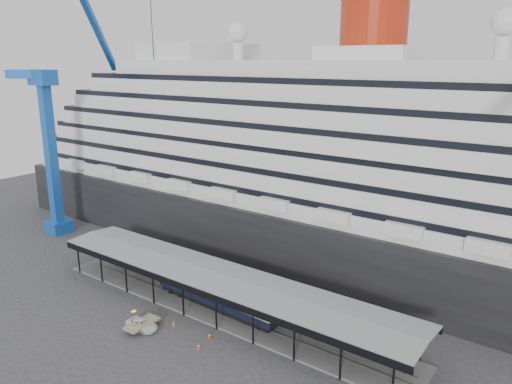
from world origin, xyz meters
TOP-DOWN VIEW (x-y plane):
  - ground at (0.00, 0.00)m, footprint 200.00×200.00m
  - cruise_ship at (0.05, 32.00)m, footprint 130.00×30.00m
  - platform_canopy at (0.00, 5.00)m, footprint 56.00×9.18m
  - crane_blue at (-45.11, 10.62)m, footprint 22.63×19.19m
  - port_truck at (-4.66, -4.71)m, footprint 4.51×2.14m
  - pullman_carriage at (-0.68, 5.00)m, footprint 20.43×3.46m
  - traffic_cone_left at (-1.98, -1.84)m, footprint 0.39×0.39m
  - traffic_cone_mid at (4.20, -3.79)m, footprint 0.42×0.42m
  - traffic_cone_right at (3.71, -1.32)m, footprint 0.46×0.46m

SIDE VIEW (x-z plane):
  - ground at x=0.00m, z-range 0.00..0.00m
  - traffic_cone_left at x=-1.98m, z-range 0.00..0.65m
  - traffic_cone_mid at x=4.20m, z-range 0.00..0.69m
  - traffic_cone_right at x=3.71m, z-range 0.00..0.75m
  - port_truck at x=-4.66m, z-range 0.00..1.24m
  - platform_canopy at x=0.00m, z-range -0.29..5.01m
  - pullman_carriage at x=-0.68m, z-range -7.54..12.43m
  - cruise_ship at x=0.05m, z-range -3.60..40.30m
  - crane_blue at x=-45.11m, z-range -3.84..43.76m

